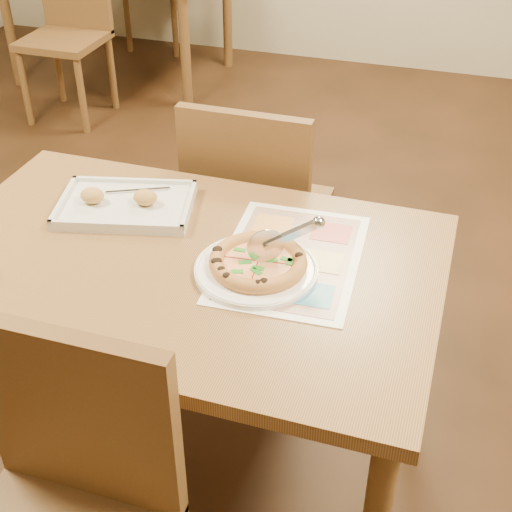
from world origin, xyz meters
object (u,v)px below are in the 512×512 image
(pizza_cutter, at_px, (282,239))
(appetizer_tray, at_px, (125,205))
(chair_near, at_px, (65,492))
(menu, at_px, (291,257))
(plate, at_px, (256,270))
(chair_far, at_px, (253,196))
(pizza, at_px, (258,262))
(dining_table, at_px, (181,287))
(bg_chair_near, at_px, (69,14))

(pizza_cutter, height_order, appetizer_tray, pizza_cutter)
(chair_near, distance_m, menu, 0.76)
(plate, xyz_separation_m, pizza_cutter, (0.06, 0.03, 0.09))
(chair_far, distance_m, menu, 0.60)
(pizza, height_order, appetizer_tray, appetizer_tray)
(dining_table, xyz_separation_m, bg_chair_near, (-1.60, 2.20, -0.07))
(pizza_cutter, relative_size, menu, 0.33)
(menu, bearing_deg, pizza_cutter, -98.05)
(dining_table, bearing_deg, pizza_cutter, 7.75)
(chair_far, bearing_deg, appetizer_tray, 61.20)
(chair_far, relative_size, plate, 1.56)
(dining_table, relative_size, pizza, 5.41)
(pizza, height_order, pizza_cutter, pizza_cutter)
(dining_table, distance_m, chair_near, 0.61)
(chair_far, distance_m, bg_chair_near, 2.26)
(chair_far, relative_size, pizza, 1.96)
(bg_chair_near, bearing_deg, dining_table, -53.95)
(chair_far, bearing_deg, dining_table, 90.00)
(dining_table, distance_m, plate, 0.22)
(dining_table, relative_size, chair_far, 2.77)
(pizza_cutter, bearing_deg, plate, 176.76)
(chair_far, distance_m, plate, 0.65)
(plate, distance_m, pizza, 0.02)
(plate, height_order, appetizer_tray, appetizer_tray)
(chair_near, bearing_deg, chair_far, 90.00)
(chair_near, relative_size, appetizer_tray, 1.14)
(chair_far, relative_size, menu, 0.99)
(pizza, bearing_deg, plate, -115.78)
(dining_table, relative_size, pizza_cutter, 8.18)
(chair_far, height_order, pizza_cutter, chair_far)
(bg_chair_near, height_order, appetizer_tray, bg_chair_near)
(menu, bearing_deg, chair_near, -110.93)
(bg_chair_near, xyz_separation_m, pizza_cutter, (1.86, -2.16, 0.25))
(bg_chair_near, bearing_deg, chair_far, -44.94)
(plate, bearing_deg, menu, 52.73)
(chair_near, xyz_separation_m, menu, (0.26, 0.69, 0.16))
(plate, relative_size, menu, 0.64)
(bg_chair_near, height_order, pizza, bg_chair_near)
(pizza_cutter, bearing_deg, bg_chair_near, 100.08)
(chair_near, bearing_deg, dining_table, 90.00)
(chair_near, xyz_separation_m, pizza_cutter, (0.26, 0.64, 0.25))
(pizza, xyz_separation_m, pizza_cutter, (0.05, 0.02, 0.06))
(pizza, distance_m, pizza_cutter, 0.09)
(bg_chair_near, distance_m, appetizer_tray, 2.45)
(chair_far, distance_m, pizza_cutter, 0.67)
(dining_table, bearing_deg, appetizer_tray, 143.29)
(chair_far, xyz_separation_m, appetizer_tray, (-0.23, -0.43, 0.17))
(chair_far, bearing_deg, plate, 108.57)
(bg_chair_near, xyz_separation_m, menu, (1.86, -2.11, 0.16))
(chair_far, relative_size, appetizer_tray, 1.14)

